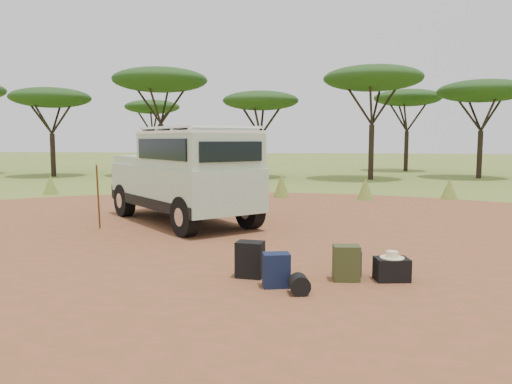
# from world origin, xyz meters

# --- Properties ---
(ground) EXTENTS (140.00, 140.00, 0.00)m
(ground) POSITION_xyz_m (0.00, 0.00, 0.00)
(ground) COLOR olive
(ground) RESTS_ON ground
(dirt_clearing) EXTENTS (23.00, 23.00, 0.01)m
(dirt_clearing) POSITION_xyz_m (0.00, 0.00, 0.00)
(dirt_clearing) COLOR brown
(dirt_clearing) RESTS_ON ground
(grass_fringe) EXTENTS (36.60, 1.60, 0.90)m
(grass_fringe) POSITION_xyz_m (0.12, 8.67, 0.40)
(grass_fringe) COLOR olive
(grass_fringe) RESTS_ON ground
(acacia_treeline) EXTENTS (46.70, 13.20, 6.26)m
(acacia_treeline) POSITION_xyz_m (0.75, 19.81, 4.87)
(acacia_treeline) COLOR black
(acacia_treeline) RESTS_ON ground
(safari_vehicle) EXTENTS (4.82, 4.95, 2.43)m
(safari_vehicle) POSITION_xyz_m (-1.94, 2.84, 1.18)
(safari_vehicle) COLOR #ADC7AA
(safari_vehicle) RESTS_ON ground
(walking_staff) EXTENTS (0.27, 0.58, 1.56)m
(walking_staff) POSITION_xyz_m (-3.64, 1.48, 0.78)
(walking_staff) COLOR brown
(walking_staff) RESTS_ON ground
(backpack_black) EXTENTS (0.44, 0.35, 0.56)m
(backpack_black) POSITION_xyz_m (0.46, -1.96, 0.28)
(backpack_black) COLOR black
(backpack_black) RESTS_ON ground
(backpack_navy) EXTENTS (0.44, 0.36, 0.50)m
(backpack_navy) POSITION_xyz_m (0.91, -2.42, 0.25)
(backpack_navy) COLOR #121E3B
(backpack_navy) RESTS_ON ground
(backpack_olive) EXTENTS (0.42, 0.32, 0.54)m
(backpack_olive) POSITION_xyz_m (1.93, -1.95, 0.27)
(backpack_olive) COLOR #353E1C
(backpack_olive) RESTS_ON ground
(duffel_navy) EXTENTS (0.37, 0.28, 0.41)m
(duffel_navy) POSITION_xyz_m (1.99, -1.62, 0.20)
(duffel_navy) COLOR #121E3B
(duffel_navy) RESTS_ON ground
(hard_case) EXTENTS (0.55, 0.44, 0.35)m
(hard_case) POSITION_xyz_m (2.61, -1.85, 0.17)
(hard_case) COLOR black
(hard_case) RESTS_ON ground
(stuff_sack) EXTENTS (0.34, 0.34, 0.28)m
(stuff_sack) POSITION_xyz_m (1.26, -2.72, 0.14)
(stuff_sack) COLOR black
(stuff_sack) RESTS_ON ground
(safari_hat) EXTENTS (0.36, 0.36, 0.11)m
(safari_hat) POSITION_xyz_m (2.61, -1.85, 0.39)
(safari_hat) COLOR beige
(safari_hat) RESTS_ON hard_case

